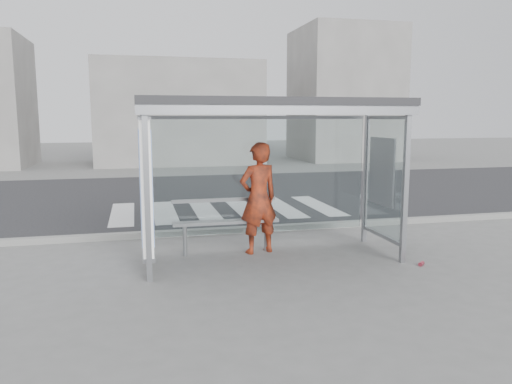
% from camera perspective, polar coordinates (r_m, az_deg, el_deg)
% --- Properties ---
extents(ground, '(80.00, 80.00, 0.00)m').
position_cam_1_polar(ground, '(8.36, 1.78, -7.61)').
color(ground, slate).
rests_on(ground, ground).
extents(road, '(30.00, 10.00, 0.01)m').
position_cam_1_polar(road, '(15.07, -5.27, -0.31)').
color(road, black).
rests_on(road, ground).
extents(curb, '(30.00, 0.18, 0.12)m').
position_cam_1_polar(curb, '(10.18, -1.13, -4.30)').
color(curb, gray).
rests_on(curb, ground).
extents(crosswalk, '(5.55, 3.00, 0.00)m').
position_cam_1_polar(crosswalk, '(12.64, -3.62, -2.03)').
color(crosswalk, silver).
rests_on(crosswalk, ground).
extents(bus_shelter, '(4.25, 1.65, 2.62)m').
position_cam_1_polar(bus_shelter, '(8.00, -0.85, 6.10)').
color(bus_shelter, gray).
rests_on(bus_shelter, ground).
extents(building_center, '(8.00, 5.00, 5.00)m').
position_cam_1_polar(building_center, '(25.82, -8.93, 8.90)').
color(building_center, gray).
rests_on(building_center, ground).
extents(building_right, '(5.00, 5.00, 7.00)m').
position_cam_1_polar(building_right, '(28.06, 10.01, 10.88)').
color(building_right, gray).
rests_on(building_right, ground).
extents(person, '(0.79, 0.61, 1.91)m').
position_cam_1_polar(person, '(8.51, 0.28, -0.71)').
color(person, '#C35E12').
rests_on(person, ground).
extents(bench, '(1.82, 0.31, 0.94)m').
position_cam_1_polar(bench, '(8.56, -3.46, -3.39)').
color(bench, slate).
rests_on(bench, ground).
extents(soda_can, '(0.13, 0.13, 0.06)m').
position_cam_1_polar(soda_can, '(8.38, 18.37, -7.78)').
color(soda_can, '#C2394C').
rests_on(soda_can, ground).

